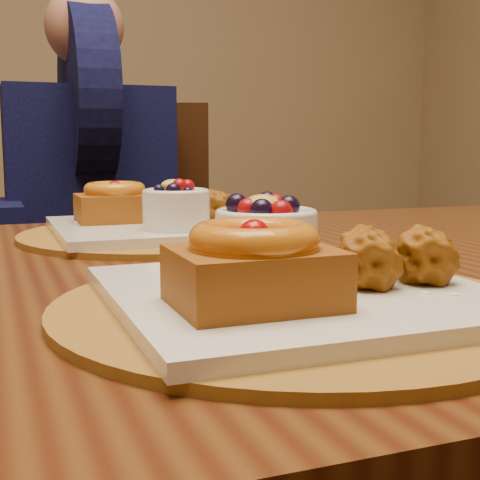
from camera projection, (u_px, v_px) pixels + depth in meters
name	position (u px, v px, depth m)	size (l,w,h in m)	color
dining_table	(209.00, 333.00, 0.73)	(1.60, 0.90, 0.76)	#3A180A
place_setting_near	(292.00, 280.00, 0.52)	(0.38, 0.38, 0.09)	#603312
place_setting_far	(158.00, 221.00, 0.92)	(0.38, 0.38, 0.08)	#603312
chair_far	(115.00, 281.00, 1.65)	(0.59, 0.59, 0.99)	black
diner	(89.00, 162.00, 1.61)	(0.48, 0.47, 0.79)	black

